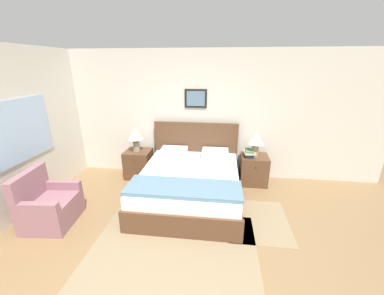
# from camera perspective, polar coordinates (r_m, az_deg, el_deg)

# --- Properties ---
(ground_plane) EXTENTS (16.00, 16.00, 0.00)m
(ground_plane) POSITION_cam_1_polar(r_m,az_deg,el_deg) (3.10, -5.51, -28.78)
(ground_plane) COLOR olive
(wall_back) EXTENTS (7.56, 0.09, 2.60)m
(wall_back) POSITION_cam_1_polar(r_m,az_deg,el_deg) (4.91, 0.96, 7.74)
(wall_back) COLOR beige
(wall_back) RESTS_ON ground_plane
(wall_left) EXTENTS (0.08, 5.15, 2.60)m
(wall_left) POSITION_cam_1_polar(r_m,az_deg,el_deg) (4.69, -34.95, 3.61)
(wall_left) COLOR beige
(wall_left) RESTS_ON ground_plane
(area_rug_main) EXTENTS (2.19, 1.63, 0.01)m
(area_rug_main) POSITION_cam_1_polar(r_m,az_deg,el_deg) (3.39, -4.58, -23.39)
(area_rug_main) COLOR #897556
(area_rug_main) RESTS_ON ground_plane
(area_rug_bedside) EXTENTS (0.93, 1.12, 0.01)m
(area_rug_bedside) POSITION_cam_1_polar(r_m,az_deg,el_deg) (3.98, 15.59, -16.62)
(area_rug_bedside) COLOR #897556
(area_rug_bedside) RESTS_ON ground_plane
(bed) EXTENTS (1.73, 2.06, 1.18)m
(bed) POSITION_cam_1_polar(r_m,az_deg,el_deg) (4.22, -0.56, -8.70)
(bed) COLOR brown
(bed) RESTS_ON ground_plane
(armchair) EXTENTS (0.72, 0.80, 0.85)m
(armchair) POSITION_cam_1_polar(r_m,az_deg,el_deg) (4.26, -31.48, -11.98)
(armchair) COLOR #8E606B
(armchair) RESTS_ON ground_plane
(nightstand_near_window) EXTENTS (0.53, 0.51, 0.59)m
(nightstand_near_window) POSITION_cam_1_polar(r_m,az_deg,el_deg) (5.18, -12.78, -3.84)
(nightstand_near_window) COLOR brown
(nightstand_near_window) RESTS_ON ground_plane
(nightstand_by_door) EXTENTS (0.53, 0.51, 0.59)m
(nightstand_by_door) POSITION_cam_1_polar(r_m,az_deg,el_deg) (4.94, 14.71, -5.18)
(nightstand_by_door) COLOR brown
(nightstand_by_door) RESTS_ON ground_plane
(table_lamp_near_window) EXTENTS (0.31, 0.31, 0.49)m
(table_lamp_near_window) POSITION_cam_1_polar(r_m,az_deg,el_deg) (4.96, -13.54, 2.78)
(table_lamp_near_window) COLOR gray
(table_lamp_near_window) RESTS_ON nightstand_near_window
(table_lamp_by_door) EXTENTS (0.31, 0.31, 0.49)m
(table_lamp_by_door) POSITION_cam_1_polar(r_m,az_deg,el_deg) (4.70, 15.22, 1.72)
(table_lamp_by_door) COLOR gray
(table_lamp_by_door) RESTS_ON nightstand_by_door
(book_thick_bottom) EXTENTS (0.16, 0.24, 0.04)m
(book_thick_bottom) POSITION_cam_1_polar(r_m,az_deg,el_deg) (4.76, 13.68, -1.93)
(book_thick_bottom) COLOR #232328
(book_thick_bottom) RESTS_ON nightstand_by_door
(book_hardcover_middle) EXTENTS (0.17, 0.23, 0.03)m
(book_hardcover_middle) POSITION_cam_1_polar(r_m,az_deg,el_deg) (4.74, 13.72, -1.51)
(book_hardcover_middle) COLOR #335693
(book_hardcover_middle) RESTS_ON book_thick_bottom
(book_novel_upper) EXTENTS (0.22, 0.28, 0.04)m
(book_novel_upper) POSITION_cam_1_polar(r_m,az_deg,el_deg) (4.73, 13.75, -1.12)
(book_novel_upper) COLOR beige
(book_novel_upper) RESTS_ON book_hardcover_middle
(book_slim_near_top) EXTENTS (0.17, 0.26, 0.03)m
(book_slim_near_top) POSITION_cam_1_polar(r_m,az_deg,el_deg) (4.72, 13.78, -0.74)
(book_slim_near_top) COLOR #4C7551
(book_slim_near_top) RESTS_ON book_novel_upper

